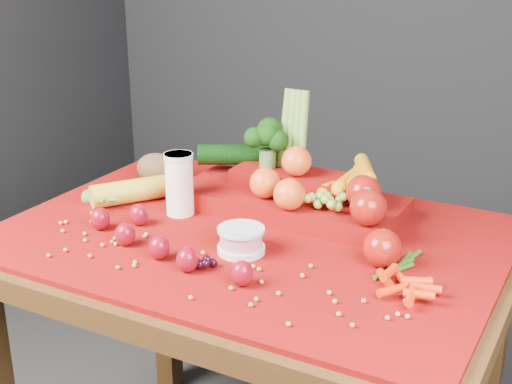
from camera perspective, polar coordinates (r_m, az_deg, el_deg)
The scene contains 12 objects.
table at distance 1.59m, azimuth -0.34°, elevation -6.81°, with size 1.10×0.80×0.75m.
red_cloth at distance 1.55m, azimuth -0.35°, elevation -3.49°, with size 1.05×0.75×0.01m, color maroon.
milk_glass at distance 1.63m, azimuth -6.16°, elevation 0.81°, with size 0.07×0.07×0.14m.
yogurt_bowl at distance 1.45m, azimuth -1.20°, elevation -3.80°, with size 0.10×0.10×0.05m.
strawberry_scatter at distance 1.46m, azimuth -8.00°, elevation -3.74°, with size 0.44×0.18×0.05m.
dark_grape_cluster at distance 1.39m, azimuth -4.64°, elevation -5.61°, with size 0.06×0.05×0.03m, color black, non-canonical shape.
soybean_scatter at distance 1.39m, azimuth -4.34°, elevation -6.04°, with size 0.84×0.24×0.01m, color #B4834D, non-canonical shape.
corn_ear at distance 1.72m, azimuth -11.46°, elevation -0.36°, with size 0.25×0.27×0.06m.
potato at distance 1.85m, azimuth -7.90°, elevation 1.88°, with size 0.12×0.08×0.08m, color brown.
baby_carrot_pile at distance 1.31m, azimuth 11.54°, elevation -7.57°, with size 0.17×0.17×0.03m, color red, non-canonical shape.
green_bean_pile at distance 1.42m, azimuth 11.99°, elevation -5.87°, with size 0.14×0.12×0.01m, color #2B5F15, non-canonical shape.
produce_mound at distance 1.63m, azimuth 3.49°, elevation 0.27°, with size 0.60×0.38×0.27m.
Camera 1 is at (0.68, -1.24, 1.38)m, focal length 50.00 mm.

